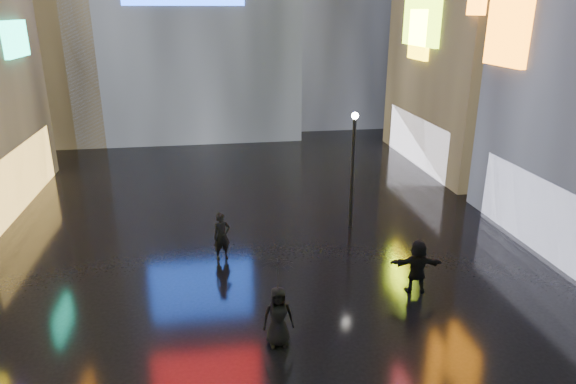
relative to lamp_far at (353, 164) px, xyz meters
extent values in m
plane|color=black|center=(-4.26, -0.83, -2.94)|extent=(140.00, 140.00, 0.00)
cube|color=#FFC659|center=(-15.36, 5.17, -1.44)|extent=(0.20, 10.00, 3.00)
cube|color=#19E5AB|center=(-15.11, 6.99, 4.97)|extent=(0.25, 3.00, 1.71)
cube|color=white|center=(6.84, -3.83, -1.44)|extent=(0.20, 9.00, 3.00)
cube|color=orange|center=(6.59, 0.29, 5.64)|extent=(0.25, 2.99, 3.26)
cube|color=white|center=(6.84, 9.17, -1.44)|extent=(0.20, 9.00, 3.00)
cube|color=#B9FE19|center=(6.59, 9.49, 5.71)|extent=(0.25, 4.92, 2.91)
cube|color=yellow|center=(6.59, 9.61, 4.90)|extent=(0.25, 2.63, 2.87)
cylinder|color=black|center=(0.00, 0.00, -0.44)|extent=(0.16, 0.16, 5.00)
sphere|color=white|center=(0.00, 0.00, 2.11)|extent=(0.30, 0.30, 0.30)
imported|color=black|center=(-4.42, -8.05, -2.02)|extent=(0.91, 0.59, 1.85)
imported|color=black|center=(0.70, -5.84, -1.98)|extent=(1.84, 0.82, 1.92)
imported|color=black|center=(-5.82, -2.26, -1.99)|extent=(0.80, 0.64, 1.90)
imported|color=black|center=(-4.42, -8.05, -0.66)|extent=(0.94, 0.96, 0.86)
camera|label=1|loc=(-6.14, -20.62, 6.31)|focal=32.00mm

